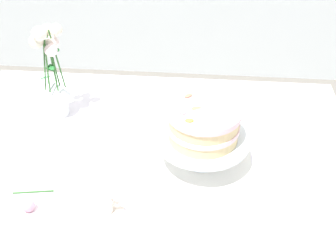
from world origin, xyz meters
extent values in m
cube|color=white|center=(0.00, 0.00, 0.72)|extent=(1.40, 1.00, 0.03)
cylinder|color=brown|center=(-0.60, 0.40, 0.35)|extent=(0.06, 0.06, 0.71)
cylinder|color=brown|center=(0.60, 0.40, 0.35)|extent=(0.06, 0.06, 0.71)
cube|color=white|center=(0.18, -0.03, 0.74)|extent=(0.32, 0.32, 0.00)
cylinder|color=silver|center=(0.18, -0.03, 0.75)|extent=(0.11, 0.11, 0.01)
cylinder|color=silver|center=(0.18, -0.03, 0.79)|extent=(0.03, 0.03, 0.07)
cylinder|color=silver|center=(0.18, -0.03, 0.83)|extent=(0.29, 0.29, 0.01)
cylinder|color=beige|center=(0.18, -0.03, 0.86)|extent=(0.21, 0.21, 0.04)
cylinder|color=beige|center=(0.18, -0.03, 0.88)|extent=(0.22, 0.22, 0.02)
cylinder|color=beige|center=(0.18, -0.03, 0.91)|extent=(0.21, 0.21, 0.04)
cylinder|color=beige|center=(0.18, -0.03, 0.94)|extent=(0.22, 0.22, 0.02)
ellipsoid|color=pink|center=(0.16, -0.04, 0.95)|extent=(0.04, 0.04, 0.00)
ellipsoid|color=#E56B51|center=(0.16, -0.03, 0.95)|extent=(0.03, 0.02, 0.00)
ellipsoid|color=yellow|center=(0.14, -0.10, 0.95)|extent=(0.03, 0.02, 0.01)
ellipsoid|color=pink|center=(0.12, -0.06, 0.95)|extent=(0.03, 0.03, 0.01)
ellipsoid|color=#E56B51|center=(0.13, 0.03, 0.95)|extent=(0.03, 0.03, 0.01)
cylinder|color=silver|center=(-0.35, 0.19, 0.78)|extent=(0.07, 0.07, 0.07)
cone|color=silver|center=(-0.35, 0.19, 0.84)|extent=(0.10, 0.10, 0.06)
cylinder|color=#2D6028|center=(-0.32, 0.20, 0.96)|extent=(0.03, 0.01, 0.22)
sphere|color=beige|center=(-0.31, 0.20, 1.07)|extent=(0.04, 0.04, 0.04)
ellipsoid|color=#236B2D|center=(-0.33, 0.20, 1.00)|extent=(0.05, 0.02, 0.02)
cylinder|color=#2D6028|center=(-0.34, 0.20, 0.94)|extent=(0.01, 0.01, 0.17)
sphere|color=silver|center=(-0.34, 0.21, 1.02)|extent=(0.04, 0.04, 0.04)
cylinder|color=#2D6028|center=(-0.35, 0.22, 0.96)|extent=(0.01, 0.03, 0.20)
sphere|color=beige|center=(-0.35, 0.23, 1.06)|extent=(0.04, 0.04, 0.04)
cylinder|color=#2D6028|center=(-0.37, 0.21, 0.95)|extent=(0.03, 0.02, 0.19)
sphere|color=silver|center=(-0.38, 0.22, 1.04)|extent=(0.04, 0.04, 0.04)
ellipsoid|color=#236B2D|center=(-0.36, 0.20, 0.92)|extent=(0.05, 0.04, 0.01)
cylinder|color=#2D6028|center=(-0.37, 0.18, 0.95)|extent=(0.02, 0.02, 0.19)
sphere|color=silver|center=(-0.38, 0.17, 1.04)|extent=(0.05, 0.05, 0.05)
ellipsoid|color=#236B2D|center=(-0.37, 0.17, 0.91)|extent=(0.05, 0.04, 0.01)
cylinder|color=#2D6028|center=(-0.35, 0.17, 0.96)|extent=(0.01, 0.03, 0.22)
sphere|color=silver|center=(-0.36, 0.16, 1.07)|extent=(0.05, 0.05, 0.05)
cylinder|color=#2D6028|center=(-0.34, 0.18, 0.93)|extent=(0.02, 0.02, 0.16)
sphere|color=silver|center=(-0.33, 0.17, 1.01)|extent=(0.04, 0.04, 0.04)
ellipsoid|color=#236B2D|center=(-0.34, 0.18, 0.95)|extent=(0.04, 0.05, 0.01)
cylinder|color=silver|center=(-0.10, -0.27, 0.74)|extent=(0.13, 0.13, 0.01)
cylinder|color=silver|center=(-0.10, -0.27, 0.78)|extent=(0.08, 0.08, 0.06)
torus|color=silver|center=(-0.05, -0.27, 0.78)|extent=(0.03, 0.01, 0.03)
cylinder|color=#2D6028|center=(-0.31, -0.21, 0.74)|extent=(0.12, 0.02, 0.01)
sphere|color=pink|center=(-0.30, -0.28, 0.76)|extent=(0.04, 0.04, 0.04)
camera|label=1|loc=(0.17, -1.07, 1.65)|focal=45.80mm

